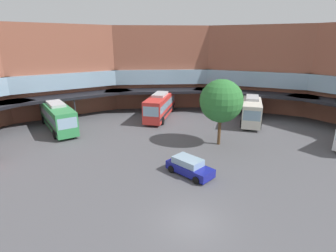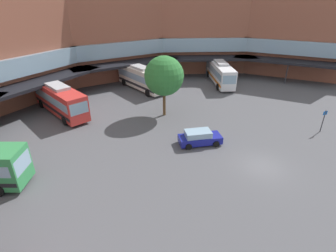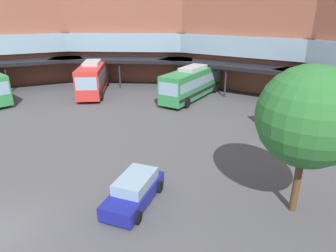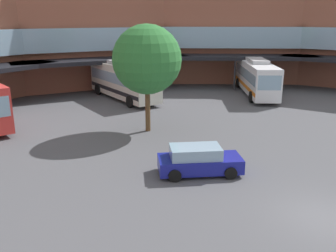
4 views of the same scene
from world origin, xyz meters
The scene contains 6 objects.
station_building centered at (0.00, 19.52, 6.77)m, with size 76.29×45.18×14.05m.
bus_0 centered at (-22.89, 11.38, 2.01)m, with size 10.64×6.68×3.97m.
bus_2 centered at (-0.62, 25.56, 1.96)m, with size 5.63×11.17×3.88m.
bus_4 centered at (-14.85, 20.81, 1.90)m, with size 7.60×10.83×3.76m.
parked_car centered at (0.94, 6.63, 0.74)m, with size 4.24×4.51×1.53m.
plaza_tree centered at (5.58, 13.57, 5.17)m, with size 4.86×4.86×7.62m.
Camera 3 is at (13.80, 1.51, 9.80)m, focal length 32.02 mm.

